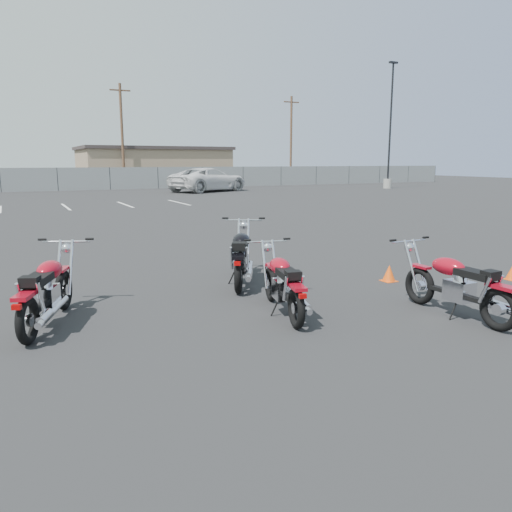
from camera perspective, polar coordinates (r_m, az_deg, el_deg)
name	(u,v)px	position (r m, az deg, el deg)	size (l,w,h in m)	color
ground	(261,301)	(8.34, 0.61, -5.20)	(120.00, 120.00, 0.00)	black
motorcycle_front_red	(47,291)	(7.62, -22.76, -3.73)	(1.27, 2.19, 1.09)	black
motorcycle_second_black	(241,256)	(9.48, -1.68, -0.02)	(1.51, 2.24, 1.14)	black
motorcycle_third_red	(283,284)	(7.58, 3.15, -3.23)	(0.94, 2.07, 1.02)	black
motorcycle_rear_red	(458,285)	(8.02, 22.05, -3.12)	(0.83, 2.16, 1.06)	black
training_cone_near	(389,273)	(10.02, 14.97, -1.90)	(0.27, 0.27, 0.32)	#F5510C
training_cone_far	(512,273)	(11.03, 27.18, -1.72)	(0.23, 0.23, 0.27)	#F5510C
light_pole_east	(389,156)	(44.58, 14.94, 10.94)	(0.80, 0.70, 10.33)	gray
chainlink_fence	(58,179)	(42.32, -21.74, 8.15)	(80.06, 0.06, 1.80)	slate
tan_building_east	(153,165)	(52.93, -11.71, 10.10)	(14.40, 9.40, 3.70)	#8F785C
utility_pole_c	(122,134)	(47.20, -15.05, 13.34)	(1.80, 0.24, 9.00)	#4B3223
utility_pole_d	(291,138)	(54.70, 4.03, 13.27)	(1.80, 0.24, 9.00)	#4B3223
parking_line_stripes	(34,208)	(27.26, -24.05, 5.03)	(15.12, 4.00, 0.01)	silver
white_van	(209,173)	(38.80, -5.45, 9.44)	(7.45, 2.98, 2.83)	silver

